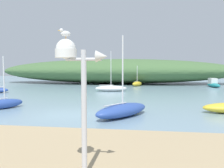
{
  "coord_description": "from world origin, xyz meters",
  "views": [
    {
      "loc": [
        4.34,
        -12.34,
        2.62
      ],
      "look_at": [
        1.49,
        7.74,
        1.22
      ],
      "focal_mm": 36.59,
      "sensor_mm": 36.0,
      "label": 1
    }
  ],
  "objects_px": {
    "sailboat_by_sandbar": "(137,84)",
    "seagull_on_radar": "(65,33)",
    "sailboat_off_point": "(123,110)",
    "motorboat_centre_water": "(213,84)",
    "mast_structure": "(73,65)",
    "sailboat_mid_channel": "(5,103)",
    "sailboat_far_left": "(111,88)"
  },
  "relations": [
    {
      "from": "sailboat_by_sandbar",
      "to": "seagull_on_radar",
      "type": "bearing_deg",
      "value": -91.3
    },
    {
      "from": "sailboat_off_point",
      "to": "motorboat_centre_water",
      "type": "height_order",
      "value": "sailboat_off_point"
    },
    {
      "from": "mast_structure",
      "to": "motorboat_centre_water",
      "type": "height_order",
      "value": "mast_structure"
    },
    {
      "from": "mast_structure",
      "to": "sailboat_off_point",
      "type": "xyz_separation_m",
      "value": [
        0.38,
        7.36,
        -2.31
      ]
    },
    {
      "from": "seagull_on_radar",
      "to": "sailboat_by_sandbar",
      "type": "xyz_separation_m",
      "value": [
        0.66,
        29.02,
        -3.03
      ]
    },
    {
      "from": "seagull_on_radar",
      "to": "sailboat_off_point",
      "type": "xyz_separation_m",
      "value": [
        0.56,
        7.37,
        -3.01
      ]
    },
    {
      "from": "sailboat_mid_channel",
      "to": "motorboat_centre_water",
      "type": "height_order",
      "value": "sailboat_mid_channel"
    },
    {
      "from": "mast_structure",
      "to": "sailboat_far_left",
      "type": "distance_m",
      "value": 21.22
    },
    {
      "from": "motorboat_centre_water",
      "to": "seagull_on_radar",
      "type": "bearing_deg",
      "value": -111.47
    },
    {
      "from": "sailboat_by_sandbar",
      "to": "motorboat_centre_water",
      "type": "bearing_deg",
      "value": -2.15
    },
    {
      "from": "motorboat_centre_water",
      "to": "sailboat_by_sandbar",
      "type": "bearing_deg",
      "value": 177.85
    },
    {
      "from": "seagull_on_radar",
      "to": "sailboat_far_left",
      "type": "distance_m",
      "value": 21.3
    },
    {
      "from": "seagull_on_radar",
      "to": "sailboat_off_point",
      "type": "distance_m",
      "value": 7.98
    },
    {
      "from": "sailboat_mid_channel",
      "to": "motorboat_centre_water",
      "type": "relative_size",
      "value": 0.96
    },
    {
      "from": "sailboat_off_point",
      "to": "motorboat_centre_water",
      "type": "xyz_separation_m",
      "value": [
        10.7,
        21.25,
        0.08
      ]
    },
    {
      "from": "sailboat_off_point",
      "to": "sailboat_mid_channel",
      "type": "bearing_deg",
      "value": 169.46
    },
    {
      "from": "seagull_on_radar",
      "to": "sailboat_by_sandbar",
      "type": "distance_m",
      "value": 29.19
    },
    {
      "from": "sailboat_off_point",
      "to": "seagull_on_radar",
      "type": "bearing_deg",
      "value": -94.32
    },
    {
      "from": "sailboat_mid_channel",
      "to": "mast_structure",
      "type": "bearing_deg",
      "value": -49.69
    },
    {
      "from": "sailboat_off_point",
      "to": "motorboat_centre_water",
      "type": "distance_m",
      "value": 23.8
    },
    {
      "from": "mast_structure",
      "to": "sailboat_by_sandbar",
      "type": "xyz_separation_m",
      "value": [
        0.48,
        29.01,
        -2.33
      ]
    },
    {
      "from": "motorboat_centre_water",
      "to": "sailboat_by_sandbar",
      "type": "xyz_separation_m",
      "value": [
        -10.6,
        0.4,
        -0.09
      ]
    },
    {
      "from": "seagull_on_radar",
      "to": "sailboat_by_sandbar",
      "type": "relative_size",
      "value": 0.09
    },
    {
      "from": "mast_structure",
      "to": "sailboat_by_sandbar",
      "type": "bearing_deg",
      "value": 89.04
    },
    {
      "from": "sailboat_far_left",
      "to": "sailboat_by_sandbar",
      "type": "height_order",
      "value": "sailboat_far_left"
    },
    {
      "from": "sailboat_mid_channel",
      "to": "motorboat_centre_water",
      "type": "distance_m",
      "value": 27.14
    },
    {
      "from": "sailboat_by_sandbar",
      "to": "sailboat_far_left",
      "type": "bearing_deg",
      "value": -108.78
    },
    {
      "from": "mast_structure",
      "to": "sailboat_far_left",
      "type": "relative_size",
      "value": 0.67
    },
    {
      "from": "mast_structure",
      "to": "sailboat_off_point",
      "type": "relative_size",
      "value": 0.7
    },
    {
      "from": "motorboat_centre_water",
      "to": "sailboat_far_left",
      "type": "distance_m",
      "value": 15.37
    },
    {
      "from": "sailboat_off_point",
      "to": "sailboat_mid_channel",
      "type": "relative_size",
      "value": 1.28
    },
    {
      "from": "sailboat_by_sandbar",
      "to": "sailboat_mid_channel",
      "type": "bearing_deg",
      "value": -111.55
    }
  ]
}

